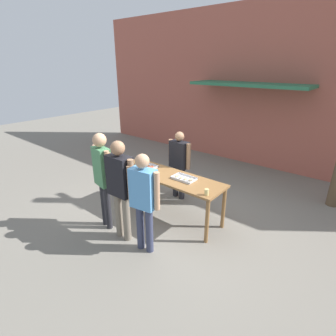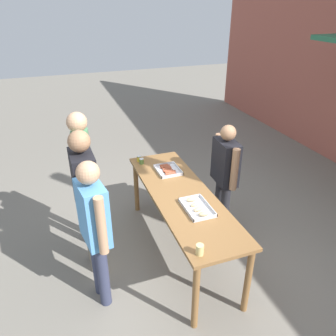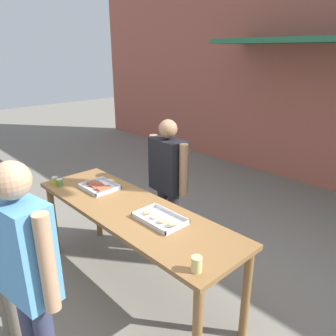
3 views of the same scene
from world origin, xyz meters
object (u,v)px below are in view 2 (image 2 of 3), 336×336
(person_customer_waiting_in_line, at_px, (86,192))
(person_customer_with_cup, at_px, (94,224))
(food_tray_buns, at_px, (197,208))
(condiment_jar_mustard, at_px, (139,159))
(condiment_jar_ketchup, at_px, (142,161))
(beer_cup, at_px, (200,250))
(person_customer_holding_hotdog, at_px, (83,167))
(person_server_behind_table, at_px, (225,170))
(food_tray_sausages, at_px, (168,170))

(person_customer_waiting_in_line, bearing_deg, person_customer_with_cup, 179.21)
(food_tray_buns, distance_m, condiment_jar_mustard, 1.42)
(condiment_jar_ketchup, bearing_deg, food_tray_buns, 11.93)
(food_tray_buns, distance_m, person_customer_waiting_in_line, 1.25)
(beer_cup, relative_size, person_customer_holding_hotdog, 0.06)
(condiment_jar_ketchup, distance_m, person_server_behind_table, 1.18)
(person_server_behind_table, relative_size, person_customer_holding_hotdog, 0.85)
(condiment_jar_ketchup, bearing_deg, person_customer_with_cup, -32.60)
(person_server_behind_table, bearing_deg, food_tray_sausages, -109.46)
(food_tray_sausages, height_order, condiment_jar_ketchup, condiment_jar_ketchup)
(food_tray_buns, distance_m, person_customer_with_cup, 1.14)
(condiment_jar_mustard, height_order, person_customer_waiting_in_line, person_customer_waiting_in_line)
(food_tray_sausages, xyz_separation_m, person_customer_waiting_in_line, (0.47, -1.14, 0.18))
(person_customer_with_cup, height_order, person_customer_waiting_in_line, person_customer_waiting_in_line)
(person_customer_holding_hotdog, bearing_deg, food_tray_sausages, -80.79)
(condiment_jar_ketchup, bearing_deg, person_customer_waiting_in_line, -46.71)
(person_server_behind_table, bearing_deg, food_tray_buns, -43.59)
(person_customer_with_cup, bearing_deg, beer_cup, -134.79)
(person_customer_holding_hotdog, height_order, person_customer_waiting_in_line, person_customer_holding_hotdog)
(food_tray_sausages, xyz_separation_m, beer_cup, (1.62, -0.28, 0.04))
(person_customer_with_cup, bearing_deg, condiment_jar_ketchup, -41.51)
(person_server_behind_table, distance_m, person_customer_with_cup, 1.97)
(person_customer_holding_hotdog, bearing_deg, person_server_behind_table, -89.51)
(condiment_jar_ketchup, distance_m, person_customer_waiting_in_line, 1.20)
(person_customer_waiting_in_line, bearing_deg, beer_cup, -144.58)
(condiment_jar_mustard, relative_size, person_customer_waiting_in_line, 0.05)
(beer_cup, bearing_deg, condiment_jar_ketchup, 179.86)
(condiment_jar_ketchup, xyz_separation_m, person_customer_holding_hotdog, (0.31, -0.83, 0.20))
(food_tray_sausages, height_order, person_customer_waiting_in_line, person_customer_waiting_in_line)
(person_server_behind_table, bearing_deg, person_customer_waiting_in_line, -81.05)
(food_tray_buns, relative_size, person_customer_with_cup, 0.26)
(condiment_jar_mustard, relative_size, condiment_jar_ketchup, 1.00)
(person_customer_with_cup, bearing_deg, food_tray_buns, -96.51)
(food_tray_sausages, height_order, food_tray_buns, food_tray_buns)
(person_server_behind_table, xyz_separation_m, person_customer_with_cup, (0.70, -1.84, 0.09))
(food_tray_buns, relative_size, condiment_jar_ketchup, 5.46)
(condiment_jar_mustard, height_order, beer_cup, beer_cup)
(food_tray_buns, bearing_deg, person_customer_holding_hotdog, -131.71)
(person_server_behind_table, bearing_deg, condiment_jar_mustard, -123.08)
(beer_cup, height_order, person_server_behind_table, person_server_behind_table)
(beer_cup, xyz_separation_m, person_customer_holding_hotdog, (-1.66, -0.83, 0.19))
(condiment_jar_ketchup, height_order, person_customer_with_cup, person_customer_with_cup)
(food_tray_buns, height_order, condiment_jar_ketchup, condiment_jar_ketchup)
(food_tray_sausages, bearing_deg, person_customer_holding_hotdog, -91.83)
(person_customer_waiting_in_line, bearing_deg, person_server_behind_table, -86.29)
(person_server_behind_table, relative_size, person_customer_with_cup, 0.92)
(food_tray_buns, relative_size, person_server_behind_table, 0.28)
(person_server_behind_table, height_order, person_customer_with_cup, person_customer_with_cup)
(food_tray_sausages, bearing_deg, condiment_jar_ketchup, -141.58)
(condiment_jar_ketchup, bearing_deg, beer_cup, -0.14)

